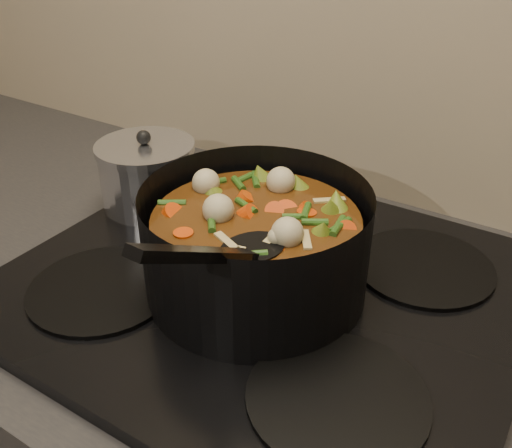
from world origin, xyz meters
The scene contains 3 objects.
stovetop centered at (0.00, 1.93, 0.92)m, with size 0.62×0.54×0.03m.
stockpot centered at (0.00, 1.91, 0.99)m, with size 0.32×0.39×0.20m.
saucepan centered at (-0.26, 2.00, 0.98)m, with size 0.15×0.15×0.12m.
Camera 1 is at (0.30, 1.43, 1.36)m, focal length 40.00 mm.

